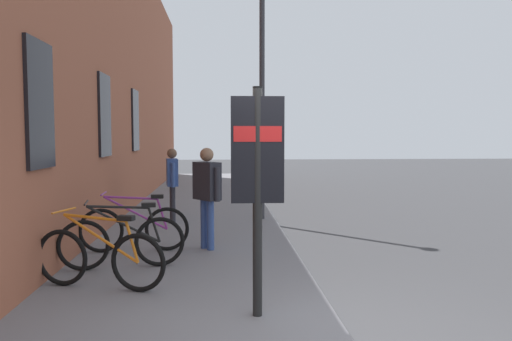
# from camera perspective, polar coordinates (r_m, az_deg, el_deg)

# --- Properties ---
(ground) EXTENTS (60.00, 60.00, 0.00)m
(ground) POSITION_cam_1_polar(r_m,az_deg,el_deg) (10.90, 7.88, -6.65)
(ground) COLOR #38383A
(sidewalk_pavement) EXTENTS (24.00, 3.50, 0.12)m
(sidewalk_pavement) POSITION_cam_1_polar(r_m,az_deg,el_deg) (12.64, -6.37, -4.87)
(sidewalk_pavement) COLOR slate
(sidewalk_pavement) RESTS_ON ground
(station_facade) EXTENTS (22.00, 0.65, 7.18)m
(station_facade) POSITION_cam_1_polar(r_m,az_deg,el_deg) (13.80, -14.99, 10.46)
(station_facade) COLOR #9E563D
(station_facade) RESTS_ON ground
(bicycle_by_door) EXTENTS (0.67, 1.70, 0.97)m
(bicycle_by_door) POSITION_cam_1_polar(r_m,az_deg,el_deg) (6.57, -17.33, -9.45)
(bicycle_by_door) COLOR black
(bicycle_by_door) RESTS_ON sidewalk_pavement
(bicycle_end_of_row) EXTENTS (0.49, 1.76, 0.97)m
(bicycle_end_of_row) POSITION_cam_1_polar(r_m,az_deg,el_deg) (7.45, -14.90, -7.80)
(bicycle_end_of_row) COLOR black
(bicycle_end_of_row) RESTS_ON sidewalk_pavement
(bicycle_under_window) EXTENTS (0.48, 1.77, 0.97)m
(bicycle_under_window) POSITION_cam_1_polar(r_m,az_deg,el_deg) (8.45, -13.60, -6.36)
(bicycle_under_window) COLOR black
(bicycle_under_window) RESTS_ON sidewalk_pavement
(transit_info_sign) EXTENTS (0.10, 0.55, 2.40)m
(transit_info_sign) POSITION_cam_1_polar(r_m,az_deg,el_deg) (5.19, 0.17, 0.68)
(transit_info_sign) COLOR black
(transit_info_sign) RESTS_ON sidewalk_pavement
(pedestrian_near_bus) EXTENTS (0.60, 0.30, 1.60)m
(pedestrian_near_bus) POSITION_cam_1_polar(r_m,az_deg,el_deg) (11.12, -9.50, -0.74)
(pedestrian_near_bus) COLOR #26262D
(pedestrian_near_bus) RESTS_ON sidewalk_pavement
(pedestrian_crossing_street) EXTENTS (0.53, 0.49, 1.69)m
(pedestrian_crossing_street) POSITION_cam_1_polar(r_m,az_deg,el_deg) (8.34, -5.59, -1.94)
(pedestrian_crossing_street) COLOR #334C8C
(pedestrian_crossing_street) RESTS_ON sidewalk_pavement
(street_lamp) EXTENTS (0.28, 0.28, 5.57)m
(street_lamp) POSITION_cam_1_polar(r_m,az_deg,el_deg) (11.37, 0.69, 11.02)
(street_lamp) COLOR #333338
(street_lamp) RESTS_ON sidewalk_pavement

